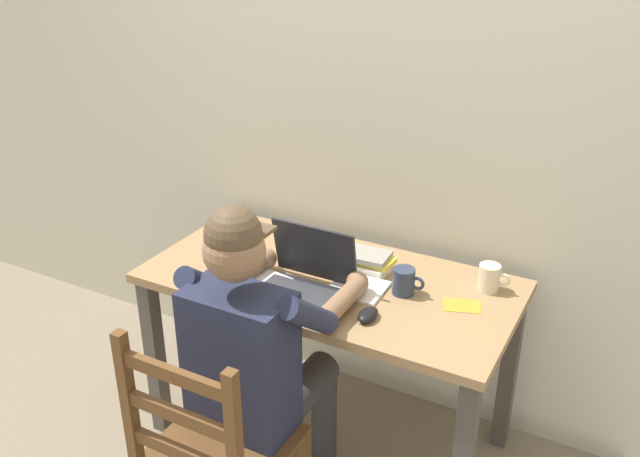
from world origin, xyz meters
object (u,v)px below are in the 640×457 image
at_px(coffee_mug_white, 490,278).
at_px(seated_person, 259,349).
at_px(book_stack_main, 367,261).
at_px(landscape_photo_print, 462,306).
at_px(laptop, 304,279).
at_px(coffee_mug_dark, 404,281).
at_px(desk, 330,302).
at_px(coffee_mug_spare, 230,248).
at_px(wooden_chair, 213,454).
at_px(computer_mouse, 368,315).

bearing_deg(coffee_mug_white, seated_person, -134.30).
distance_m(book_stack_main, landscape_photo_print, 0.41).
relative_size(laptop, coffee_mug_dark, 2.79).
height_order(desk, coffee_mug_spare, coffee_mug_spare).
bearing_deg(desk, wooden_chair, -93.93).
xyz_separation_m(computer_mouse, coffee_mug_white, (0.30, 0.38, 0.03)).
xyz_separation_m(desk, coffee_mug_white, (0.55, 0.19, 0.16)).
distance_m(wooden_chair, coffee_mug_white, 1.13).
relative_size(laptop, book_stack_main, 1.63).
height_order(coffee_mug_white, book_stack_main, coffee_mug_white).
height_order(desk, landscape_photo_print, landscape_photo_print).
bearing_deg(desk, computer_mouse, -37.98).
distance_m(wooden_chair, computer_mouse, 0.67).
relative_size(seated_person, coffee_mug_white, 10.69).
distance_m(seated_person, computer_mouse, 0.38).
bearing_deg(coffee_mug_white, coffee_mug_dark, -147.27).
relative_size(wooden_chair, coffee_mug_spare, 7.76).
xyz_separation_m(wooden_chair, laptop, (0.01, 0.56, 0.36)).
distance_m(desk, wooden_chair, 0.73).
height_order(wooden_chair, coffee_mug_dark, wooden_chair).
distance_m(seated_person, landscape_photo_print, 0.72).
bearing_deg(computer_mouse, desk, 142.02).
xyz_separation_m(wooden_chair, coffee_mug_white, (0.59, 0.89, 0.35)).
bearing_deg(computer_mouse, landscape_photo_print, 42.39).
bearing_deg(coffee_mug_dark, wooden_chair, -114.84).
relative_size(coffee_mug_white, book_stack_main, 0.57).
height_order(wooden_chair, coffee_mug_spare, wooden_chair).
height_order(computer_mouse, coffee_mug_dark, coffee_mug_dark).
xyz_separation_m(wooden_chair, coffee_mug_spare, (-0.36, 0.64, 0.35)).
distance_m(seated_person, book_stack_main, 0.57).
height_order(coffee_mug_white, coffee_mug_spare, same).
distance_m(seated_person, laptop, 0.31).
relative_size(coffee_mug_dark, book_stack_main, 0.59).
bearing_deg(book_stack_main, wooden_chair, -99.78).
bearing_deg(coffee_mug_white, book_stack_main, -171.98).
bearing_deg(laptop, seated_person, -92.97).
bearing_deg(laptop, landscape_photo_print, 18.59).
bearing_deg(laptop, coffee_mug_dark, 26.80).
bearing_deg(wooden_chair, landscape_photo_print, 53.56).
xyz_separation_m(seated_person, coffee_mug_spare, (-0.36, 0.36, 0.13)).
distance_m(coffee_mug_dark, book_stack_main, 0.22).
height_order(computer_mouse, book_stack_main, book_stack_main).
relative_size(desk, laptop, 4.18).
xyz_separation_m(computer_mouse, book_stack_main, (-0.15, 0.32, 0.02)).
xyz_separation_m(coffee_mug_dark, coffee_mug_spare, (-0.69, -0.08, 0.00)).
height_order(seated_person, book_stack_main, seated_person).
xyz_separation_m(coffee_mug_white, book_stack_main, (-0.45, -0.06, -0.02)).
distance_m(wooden_chair, coffee_mug_spare, 0.81).
xyz_separation_m(coffee_mug_dark, landscape_photo_print, (0.21, 0.02, -0.05)).
bearing_deg(coffee_mug_spare, coffee_mug_white, 14.64).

